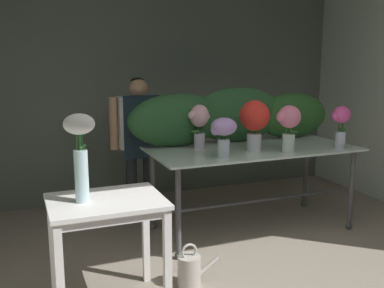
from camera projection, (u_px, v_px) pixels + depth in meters
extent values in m
plane|color=gray|center=(216.00, 239.00, 4.32)|extent=(7.54, 7.54, 0.00)
cube|color=slate|center=(160.00, 86.00, 5.62)|extent=(4.96, 0.12, 2.79)
cube|color=silver|center=(253.00, 149.00, 4.43)|extent=(2.08, 0.97, 0.02)
cylinder|color=#4C4C51|center=(178.00, 213.00, 3.82)|extent=(0.05, 0.05, 0.84)
sphere|color=#4C4C51|center=(179.00, 255.00, 3.90)|extent=(0.07, 0.07, 0.07)
cylinder|color=#4C4C51|center=(351.00, 190.00, 4.51)|extent=(0.05, 0.05, 0.84)
sphere|color=#4C4C51|center=(349.00, 226.00, 4.58)|extent=(0.07, 0.07, 0.07)
cylinder|color=#4C4C51|center=(153.00, 190.00, 4.52)|extent=(0.05, 0.05, 0.84)
sphere|color=#4C4C51|center=(153.00, 225.00, 4.60)|extent=(0.07, 0.07, 0.07)
cylinder|color=#4C4C51|center=(306.00, 172.00, 5.21)|extent=(0.05, 0.05, 0.84)
sphere|color=#4C4C51|center=(304.00, 204.00, 5.28)|extent=(0.07, 0.07, 0.07)
cylinder|color=#4C4C51|center=(251.00, 202.00, 4.54)|extent=(1.88, 0.03, 0.03)
cube|color=white|center=(106.00, 201.00, 3.01)|extent=(0.77, 0.61, 0.03)
cube|color=white|center=(106.00, 208.00, 3.02)|extent=(0.71, 0.55, 0.06)
cube|color=white|center=(60.00, 282.00, 2.72)|extent=(0.05, 0.05, 0.76)
cube|color=white|center=(167.00, 263.00, 2.97)|extent=(0.05, 0.05, 0.76)
cube|color=white|center=(53.00, 249.00, 3.20)|extent=(0.05, 0.05, 0.76)
cube|color=white|center=(146.00, 235.00, 3.45)|extent=(0.05, 0.05, 0.76)
cylinder|color=#232328|center=(132.00, 183.00, 4.82)|extent=(0.12, 0.12, 0.80)
cylinder|color=#232328|center=(149.00, 182.00, 4.89)|extent=(0.12, 0.12, 0.80)
cube|color=silver|center=(139.00, 122.00, 4.73)|extent=(0.45, 0.22, 0.54)
cube|color=#192833|center=(142.00, 127.00, 4.63)|extent=(0.39, 0.02, 0.66)
cylinder|color=tan|center=(114.00, 124.00, 4.63)|extent=(0.09, 0.09, 0.55)
cylinder|color=tan|center=(163.00, 121.00, 4.83)|extent=(0.09, 0.09, 0.55)
sphere|color=tan|center=(138.00, 88.00, 4.66)|extent=(0.20, 0.20, 0.20)
ellipsoid|color=black|center=(138.00, 82.00, 4.67)|extent=(0.15, 0.15, 0.09)
ellipsoid|color=#28562D|center=(177.00, 120.00, 4.47)|extent=(1.02, 0.30, 0.54)
ellipsoid|color=#28562D|center=(238.00, 115.00, 4.72)|extent=(1.07, 0.24, 0.58)
ellipsoid|color=#2D6028|center=(292.00, 116.00, 4.97)|extent=(0.90, 0.27, 0.50)
cylinder|color=silver|center=(288.00, 143.00, 4.21)|extent=(0.12, 0.12, 0.18)
cylinder|color=#9EBCB2|center=(288.00, 148.00, 4.22)|extent=(0.11, 0.11, 0.07)
cylinder|color=#387033|center=(291.00, 137.00, 4.21)|extent=(0.01, 0.01, 0.27)
cylinder|color=#387033|center=(287.00, 137.00, 4.23)|extent=(0.01, 0.01, 0.27)
cylinder|color=#387033|center=(286.00, 137.00, 4.20)|extent=(0.01, 0.01, 0.27)
cylinder|color=#387033|center=(290.00, 138.00, 4.19)|extent=(0.01, 0.01, 0.27)
ellipsoid|color=pink|center=(289.00, 117.00, 4.17)|extent=(0.21, 0.21, 0.21)
sphere|color=pink|center=(282.00, 117.00, 4.13)|extent=(0.10, 0.10, 0.10)
ellipsoid|color=#2D6028|center=(293.00, 132.00, 4.20)|extent=(0.09, 0.10, 0.03)
cylinder|color=silver|center=(254.00, 142.00, 4.26)|extent=(0.14, 0.14, 0.17)
cylinder|color=#9EBCB2|center=(254.00, 147.00, 4.27)|extent=(0.13, 0.13, 0.07)
cylinder|color=#477F3D|center=(256.00, 137.00, 4.26)|extent=(0.01, 0.01, 0.25)
cylinder|color=#477F3D|center=(251.00, 137.00, 4.27)|extent=(0.01, 0.01, 0.25)
cylinder|color=#477F3D|center=(253.00, 138.00, 4.23)|extent=(0.01, 0.01, 0.25)
ellipsoid|color=red|center=(255.00, 116.00, 4.21)|extent=(0.29, 0.29, 0.29)
sphere|color=red|center=(246.00, 112.00, 4.19)|extent=(0.09, 0.09, 0.09)
sphere|color=red|center=(263.00, 119.00, 4.27)|extent=(0.08, 0.08, 0.08)
cylinder|color=silver|center=(340.00, 140.00, 4.38)|extent=(0.10, 0.10, 0.17)
cylinder|color=#9EBCB2|center=(340.00, 145.00, 4.39)|extent=(0.09, 0.09, 0.07)
cylinder|color=#2D6028|center=(342.00, 133.00, 4.38)|extent=(0.01, 0.01, 0.28)
cylinder|color=#2D6028|center=(339.00, 133.00, 4.39)|extent=(0.01, 0.01, 0.28)
cylinder|color=#2D6028|center=(339.00, 134.00, 4.36)|extent=(0.01, 0.01, 0.28)
cylinder|color=#2D6028|center=(341.00, 134.00, 4.36)|extent=(0.01, 0.01, 0.28)
ellipsoid|color=#E54C9E|center=(342.00, 115.00, 4.33)|extent=(0.17, 0.17, 0.17)
sphere|color=#E54C9E|center=(335.00, 116.00, 4.32)|extent=(0.08, 0.08, 0.08)
sphere|color=#E54C9E|center=(346.00, 115.00, 4.38)|extent=(0.07, 0.07, 0.07)
ellipsoid|color=#2D6028|center=(343.00, 130.00, 4.36)|extent=(0.10, 0.10, 0.03)
cylinder|color=silver|center=(223.00, 148.00, 3.97)|extent=(0.11, 0.11, 0.17)
cylinder|color=#9EBCB2|center=(223.00, 154.00, 3.98)|extent=(0.10, 0.10, 0.07)
cylinder|color=#2D6028|center=(226.00, 144.00, 3.98)|extent=(0.01, 0.01, 0.23)
cylinder|color=#2D6028|center=(222.00, 144.00, 3.98)|extent=(0.01, 0.01, 0.23)
cylinder|color=#2D6028|center=(221.00, 144.00, 3.95)|extent=(0.01, 0.01, 0.23)
cylinder|color=#2D6028|center=(225.00, 145.00, 3.94)|extent=(0.01, 0.01, 0.23)
ellipsoid|color=#B28ED1|center=(224.00, 127.00, 3.93)|extent=(0.23, 0.23, 0.16)
sphere|color=#B28ED1|center=(216.00, 130.00, 3.91)|extent=(0.09, 0.09, 0.09)
sphere|color=#B28ED1|center=(232.00, 129.00, 3.99)|extent=(0.06, 0.06, 0.06)
cylinder|color=silver|center=(199.00, 141.00, 4.40)|extent=(0.11, 0.11, 0.15)
cylinder|color=#9EBCB2|center=(199.00, 145.00, 4.41)|extent=(0.10, 0.10, 0.06)
cylinder|color=#28562D|center=(201.00, 135.00, 4.40)|extent=(0.01, 0.01, 0.25)
cylinder|color=#28562D|center=(198.00, 135.00, 4.41)|extent=(0.01, 0.01, 0.25)
cylinder|color=#28562D|center=(198.00, 135.00, 4.36)|extent=(0.01, 0.01, 0.25)
ellipsoid|color=#EFB2BC|center=(199.00, 116.00, 4.36)|extent=(0.19, 0.19, 0.22)
sphere|color=#EFB2BC|center=(192.00, 115.00, 4.30)|extent=(0.09, 0.09, 0.09)
sphere|color=#EFB2BC|center=(207.00, 116.00, 4.36)|extent=(0.06, 0.06, 0.06)
ellipsoid|color=#387033|center=(196.00, 132.00, 4.37)|extent=(0.11, 0.06, 0.03)
cylinder|color=silver|center=(82.00, 176.00, 2.92)|extent=(0.09, 0.09, 0.35)
cylinder|color=#9EBCB2|center=(82.00, 191.00, 2.94)|extent=(0.08, 0.08, 0.15)
cylinder|color=#387033|center=(83.00, 166.00, 2.91)|extent=(0.01, 0.01, 0.47)
cylinder|color=#387033|center=(80.00, 166.00, 2.91)|extent=(0.01, 0.01, 0.47)
cylinder|color=#387033|center=(78.00, 166.00, 2.90)|extent=(0.01, 0.01, 0.47)
cylinder|color=#387033|center=(81.00, 166.00, 2.89)|extent=(0.01, 0.01, 0.47)
ellipsoid|color=white|center=(79.00, 124.00, 2.85)|extent=(0.20, 0.20, 0.14)
ellipsoid|color=#2D6028|center=(82.00, 146.00, 2.90)|extent=(0.08, 0.11, 0.03)
cylinder|color=#B7B2A8|center=(189.00, 271.00, 3.42)|extent=(0.18, 0.18, 0.24)
cylinder|color=#B7B2A8|center=(209.00, 266.00, 3.48)|extent=(0.18, 0.04, 0.14)
torus|color=#B7B2A8|center=(189.00, 251.00, 3.39)|extent=(0.13, 0.02, 0.13)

